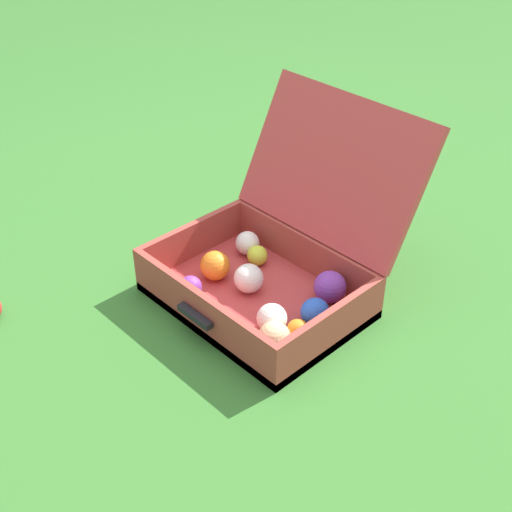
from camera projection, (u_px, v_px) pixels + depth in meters
The scene contains 2 objects.
ground_plane at pixel (286, 313), 1.74m from camera, with size 16.00×16.00×0.00m, color #336B28.
open_suitcase at pixel (277, 262), 1.75m from camera, with size 0.52×0.58×0.47m.
Camera 1 is at (0.92, -0.98, 1.12)m, focal length 48.07 mm.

